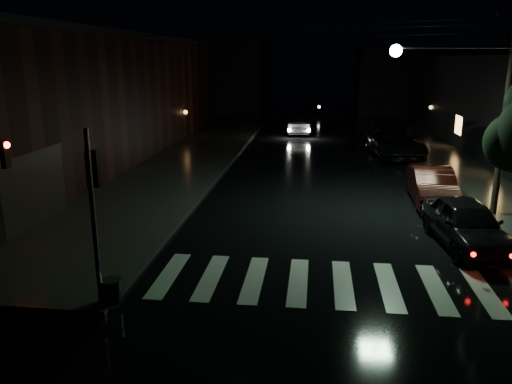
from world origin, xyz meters
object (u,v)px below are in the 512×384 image
(oncoming_car, at_px, (300,124))
(parked_car_a, at_px, (466,223))
(parked_car_c, at_px, (393,142))
(parked_car_d, at_px, (396,143))
(parked_car_b, at_px, (432,185))

(oncoming_car, bearing_deg, parked_car_a, 103.34)
(parked_car_c, height_order, oncoming_car, oncoming_car)
(parked_car_c, bearing_deg, parked_car_d, -97.51)
(parked_car_d, height_order, oncoming_car, parked_car_d)
(parked_car_b, xyz_separation_m, parked_car_c, (0.00, 11.14, -0.02))
(parked_car_a, xyz_separation_m, parked_car_b, (0.00, 4.98, -0.01))
(parked_car_a, height_order, parked_car_c, parked_car_a)
(parked_car_a, height_order, parked_car_d, parked_car_d)
(parked_car_d, bearing_deg, parked_car_a, -95.73)
(parked_car_a, height_order, parked_car_b, parked_car_a)
(parked_car_d, bearing_deg, oncoming_car, 119.05)
(parked_car_a, xyz_separation_m, parked_car_d, (0.00, 15.15, 0.06))
(parked_car_b, distance_m, oncoming_car, 20.00)
(parked_car_a, height_order, oncoming_car, oncoming_car)
(parked_car_d, relative_size, oncoming_car, 1.25)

